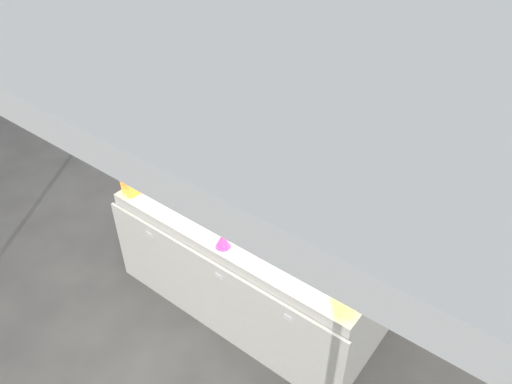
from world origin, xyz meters
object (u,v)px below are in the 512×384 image
Objects in this scene: display_table at (255,259)px; lampshade_0 at (277,176)px; globe_0 at (270,235)px; hourglass_0 at (214,195)px; cardboard_box_closed at (339,103)px; bottle_0 at (194,130)px; decanter_0 at (188,180)px.

lampshade_0 reaches higher than display_table.
globe_0 reaches higher than display_table.
display_table is at bearing 148.56° from globe_0.
display_table is 0.51m from globe_0.
display_table is 6.71× the size of lampshade_0.
globe_0 is 0.60× the size of lampshade_0.
hourglass_0 is 1.26× the size of globe_0.
lampshade_0 is (0.23, 0.37, 0.03)m from hourglass_0.
cardboard_box_closed is 2.36m from bottle_0.
cardboard_box_closed is 2.01× the size of decanter_0.
display_table is 3.26× the size of cardboard_box_closed.
decanter_0 is 0.21m from hourglass_0.
bottle_0 is 1.59× the size of hourglass_0.
decanter_0 is at bearing -89.76° from cardboard_box_closed.
decanter_0 reaches higher than display_table.
decanter_0 is 1.02× the size of lampshade_0.
bottle_0 is 1.18× the size of decanter_0.
bottle_0 reaches higher than hourglass_0.
bottle_0 is at bearing -97.77° from cardboard_box_closed.
cardboard_box_closed is 3.43× the size of globe_0.
display_table is at bearing -22.92° from bottle_0.
cardboard_box_closed is 2.82m from decanter_0.
display_table is at bearing -79.66° from cardboard_box_closed.
globe_0 is at bearing -76.50° from cardboard_box_closed.
decanter_0 reaches higher than lampshade_0.
bottle_0 is 0.81m from lampshade_0.
decanter_0 is 1.36× the size of hourglass_0.
hourglass_0 is 0.44m from lampshade_0.
globe_0 is at bearing -80.32° from lampshade_0.
bottle_0 is at bearing 157.08° from display_table.
hourglass_0 is 0.49m from globe_0.
display_table is 6.56× the size of decanter_0.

